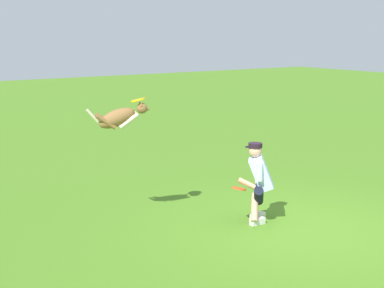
% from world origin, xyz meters
% --- Properties ---
extents(ground_plane, '(60.00, 60.00, 0.00)m').
position_xyz_m(ground_plane, '(0.00, 0.00, 0.00)').
color(ground_plane, '#47771F').
extents(person, '(0.71, 0.59, 1.29)m').
position_xyz_m(person, '(0.31, -0.70, 0.70)').
color(person, silver).
rests_on(person, ground_plane).
extents(dog, '(0.98, 0.47, 0.48)m').
position_xyz_m(dog, '(2.08, -2.01, 1.70)').
color(dog, olive).
extents(frisbee_flying, '(0.34, 0.34, 0.08)m').
position_xyz_m(frisbee_flying, '(1.78, -1.94, 1.96)').
color(frisbee_flying, yellow).
extents(frisbee_held, '(0.30, 0.31, 0.09)m').
position_xyz_m(frisbee_held, '(0.69, -0.73, 0.61)').
color(frisbee_held, '#E54A19').
rests_on(frisbee_held, person).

